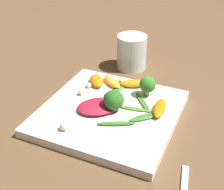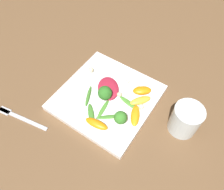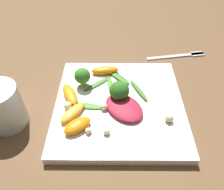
% 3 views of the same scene
% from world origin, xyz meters
% --- Properties ---
extents(ground_plane, '(2.40, 2.40, 0.00)m').
position_xyz_m(ground_plane, '(0.00, 0.00, 0.00)').
color(ground_plane, brown).
extents(plate, '(0.28, 0.28, 0.02)m').
position_xyz_m(plate, '(0.00, 0.00, 0.01)').
color(plate, white).
rests_on(plate, ground_plane).
extents(drinking_glass, '(0.08, 0.08, 0.09)m').
position_xyz_m(drinking_glass, '(-0.04, 0.23, 0.05)').
color(drinking_glass, silver).
rests_on(drinking_glass, ground_plane).
extents(fork, '(0.04, 0.17, 0.01)m').
position_xyz_m(fork, '(0.20, -0.18, 0.00)').
color(fork, '#B2B2B7').
rests_on(fork, ground_plane).
extents(radicchio_leaf_0, '(0.11, 0.11, 0.01)m').
position_xyz_m(radicchio_leaf_0, '(-0.02, -0.01, 0.03)').
color(radicchio_leaf_0, maroon).
rests_on(radicchio_leaf_0, plate).
extents(orange_segment_0, '(0.07, 0.06, 0.02)m').
position_xyz_m(orange_segment_0, '(-0.04, 0.10, 0.03)').
color(orange_segment_0, '#FCAD33').
rests_on(orange_segment_0, plate).
extents(orange_segment_1, '(0.07, 0.05, 0.02)m').
position_xyz_m(orange_segment_1, '(0.02, 0.11, 0.03)').
color(orange_segment_1, orange).
rests_on(orange_segment_1, plate).
extents(orange_segment_2, '(0.06, 0.06, 0.02)m').
position_xyz_m(orange_segment_2, '(-0.07, 0.08, 0.03)').
color(orange_segment_2, orange).
rests_on(orange_segment_2, plate).
extents(orange_segment_3, '(0.03, 0.07, 0.02)m').
position_xyz_m(orange_segment_3, '(0.10, 0.03, 0.03)').
color(orange_segment_3, orange).
rests_on(orange_segment_3, plate).
extents(broccoli_floret_0, '(0.04, 0.04, 0.05)m').
position_xyz_m(broccoli_floret_0, '(0.05, 0.08, 0.05)').
color(broccoli_floret_0, '#84AD5B').
rests_on(broccoli_floret_0, plate).
extents(broccoli_floret_1, '(0.04, 0.04, 0.05)m').
position_xyz_m(broccoli_floret_1, '(0.01, 0.00, 0.04)').
color(broccoli_floret_1, '#84AD5B').
rests_on(broccoli_floret_1, plate).
extents(arugula_sprig_0, '(0.06, 0.07, 0.00)m').
position_xyz_m(arugula_sprig_0, '(0.06, 0.05, 0.02)').
color(arugula_sprig_0, '#3D7528').
rests_on(arugula_sprig_0, plate).
extents(arugula_sprig_1, '(0.03, 0.08, 0.00)m').
position_xyz_m(arugula_sprig_1, '(-0.01, 0.07, 0.02)').
color(arugula_sprig_1, '#47842D').
rests_on(arugula_sprig_1, plate).
extents(arugula_sprig_2, '(0.07, 0.04, 0.01)m').
position_xyz_m(arugula_sprig_2, '(0.03, -0.04, 0.02)').
color(arugula_sprig_2, '#3D7528').
rests_on(arugula_sprig_2, plate).
extents(arugula_sprig_3, '(0.07, 0.02, 0.00)m').
position_xyz_m(arugula_sprig_3, '(0.05, 0.02, 0.02)').
color(arugula_sprig_3, '#47842D').
rests_on(arugula_sprig_3, plate).
extents(arugula_sprig_4, '(0.06, 0.06, 0.01)m').
position_xyz_m(arugula_sprig_4, '(0.08, 0.00, 0.02)').
color(arugula_sprig_4, '#3D7528').
rests_on(arugula_sprig_4, plate).
extents(macadamia_nut_0, '(0.02, 0.02, 0.02)m').
position_xyz_m(macadamia_nut_0, '(-0.05, -0.10, 0.03)').
color(macadamia_nut_0, beige).
rests_on(macadamia_nut_0, plate).
extents(macadamia_nut_1, '(0.02, 0.02, 0.02)m').
position_xyz_m(macadamia_nut_1, '(-0.02, 0.11, 0.03)').
color(macadamia_nut_1, beige).
rests_on(macadamia_nut_1, plate).
extents(macadamia_nut_2, '(0.01, 0.01, 0.01)m').
position_xyz_m(macadamia_nut_2, '(-0.08, 0.03, 0.03)').
color(macadamia_nut_2, beige).
rests_on(macadamia_nut_2, plate).
extents(macadamia_nut_3, '(0.01, 0.01, 0.01)m').
position_xyz_m(macadamia_nut_3, '(-0.08, 0.06, 0.03)').
color(macadamia_nut_3, beige).
rests_on(macadamia_nut_3, plate).
extents(macadamia_nut_4, '(0.02, 0.02, 0.02)m').
position_xyz_m(macadamia_nut_4, '(-0.02, 0.03, 0.03)').
color(macadamia_nut_4, beige).
rests_on(macadamia_nut_4, plate).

